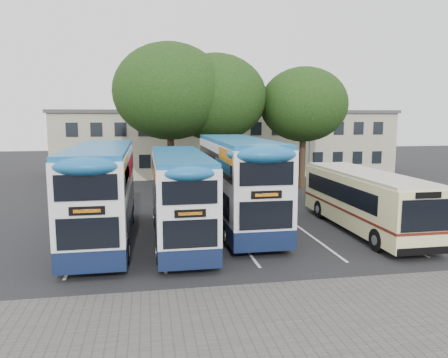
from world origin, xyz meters
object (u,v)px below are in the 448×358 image
Objects in this scene: bus_dd_left at (102,189)px; bus_dd_mid at (180,193)px; lamp_post at (310,123)px; tree_left at (170,92)px; tree_right at (304,105)px; bus_dd_right at (238,178)px; bus_single at (364,197)px; tree_mid at (216,98)px.

bus_dd_left is 3.48m from bus_dd_mid.
lamp_post is at bearing 44.60° from bus_dd_left.
tree_right is at bearing 1.74° from tree_left.
bus_dd_left is at bearing -167.05° from bus_dd_right.
bus_dd_mid is 3.75m from bus_dd_right.
tree_right is 13.69m from bus_single.
tree_right is at bearing -4.17° from tree_mid.
tree_left reaches higher than bus_single.
bus_dd_left is at bearing -135.40° from lamp_post.
tree_mid reaches higher than bus_single.
tree_right reaches higher than lamp_post.
bus_dd_mid is at bearing -146.33° from bus_dd_right.
tree_right is 0.98× the size of bus_dd_mid.
bus_dd_left is at bearing -119.26° from tree_mid.
bus_dd_right reaches higher than bus_dd_left.
tree_right is 0.91× the size of bus_dd_left.
tree_mid is 6.81m from tree_right.
lamp_post is 12.79m from tree_left.
bus_dd_left is at bearing 170.62° from bus_dd_mid.
bus_single is at bearing -101.65° from lamp_post.
tree_left is 1.05× the size of bus_dd_left.
tree_mid is at bearing 86.61° from bus_dd_right.
tree_mid is 1.05× the size of bus_single.
tree_left is 1.11× the size of bus_single.
bus_dd_right is (-7.45, -10.88, -4.02)m from tree_right.
tree_mid is at bearing 175.83° from tree_right.
tree_right is 0.96× the size of bus_single.
tree_right reaches higher than bus_dd_left.
tree_right is at bearing 41.51° from bus_dd_left.
bus_dd_left is (-3.75, -12.07, -5.00)m from tree_left.
bus_dd_mid is 0.89× the size of bus_dd_right.
lamp_post is 22.40m from bus_dd_left.
bus_dd_left is 1.08× the size of bus_dd_mid.
lamp_post is at bearing 52.54° from bus_dd_mid.
tree_left is 13.60m from bus_dd_left.
lamp_post is at bearing 78.35° from bus_single.
bus_dd_mid is 9.13m from bus_single.
bus_dd_right is at bearing 33.67° from bus_dd_mid.
tree_mid is 14.77m from bus_dd_mid.
bus_single is (-3.29, -15.94, -3.43)m from lamp_post.
tree_left reaches higher than tree_mid.
lamp_post is 3.97m from tree_right.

